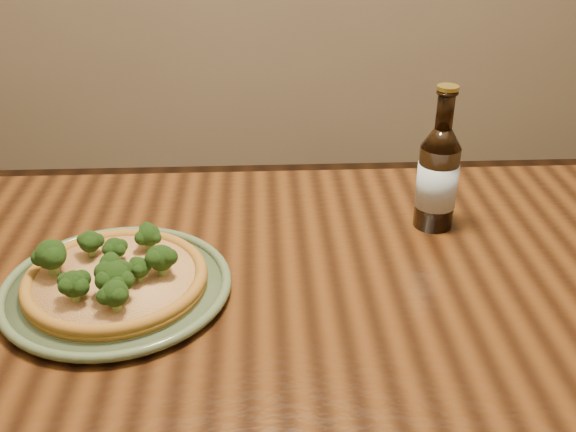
{
  "coord_description": "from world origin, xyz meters",
  "views": [
    {
      "loc": [
        -0.09,
        -0.64,
        1.3
      ],
      "look_at": [
        -0.04,
        0.24,
        0.82
      ],
      "focal_mm": 42.0,
      "sensor_mm": 36.0,
      "label": 1
    }
  ],
  "objects_px": {
    "beer_bottle": "(438,177)",
    "pizza": "(114,277)",
    "table": "(324,361)",
    "plate": "(117,287)"
  },
  "relations": [
    {
      "from": "beer_bottle",
      "to": "pizza",
      "type": "bearing_deg",
      "value": -169.46
    },
    {
      "from": "pizza",
      "to": "beer_bottle",
      "type": "bearing_deg",
      "value": 19.69
    },
    {
      "from": "table",
      "to": "plate",
      "type": "xyz_separation_m",
      "value": [
        -0.29,
        0.05,
        0.1
      ]
    },
    {
      "from": "plate",
      "to": "beer_bottle",
      "type": "relative_size",
      "value": 1.35
    },
    {
      "from": "plate",
      "to": "pizza",
      "type": "relative_size",
      "value": 1.26
    },
    {
      "from": "plate",
      "to": "beer_bottle",
      "type": "bearing_deg",
      "value": 19.59
    },
    {
      "from": "plate",
      "to": "beer_bottle",
      "type": "height_order",
      "value": "beer_bottle"
    },
    {
      "from": "table",
      "to": "pizza",
      "type": "bearing_deg",
      "value": 170.47
    },
    {
      "from": "table",
      "to": "pizza",
      "type": "distance_m",
      "value": 0.32
    },
    {
      "from": "pizza",
      "to": "beer_bottle",
      "type": "relative_size",
      "value": 1.07
    }
  ]
}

